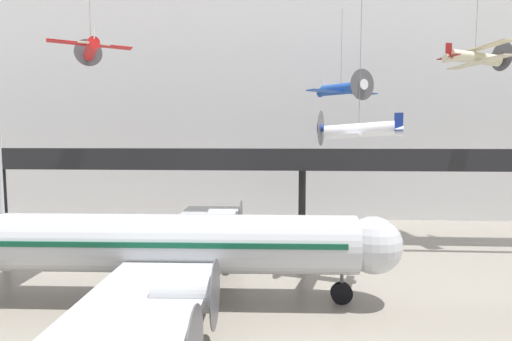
{
  "coord_description": "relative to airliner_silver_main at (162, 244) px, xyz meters",
  "views": [
    {
      "loc": [
        -2.22,
        -13.81,
        9.99
      ],
      "look_at": [
        -3.78,
        12.79,
        7.69
      ],
      "focal_mm": 28.0,
      "sensor_mm": 36.0,
      "label": 1
    }
  ],
  "objects": [
    {
      "name": "suspended_plane_red_highwing",
      "position": [
        -9.54,
        11.75,
        14.1
      ],
      "size": [
        6.55,
        5.92,
        5.79
      ],
      "rotation": [
        0.0,
        0.0,
        2.11
      ],
      "color": "red"
    },
    {
      "name": "mezzanine_walkway",
      "position": [
        9.21,
        14.49,
        3.71
      ],
      "size": [
        110.0,
        3.2,
        8.87
      ],
      "color": "black",
      "rests_on": "ground"
    },
    {
      "name": "hangar_back_wall",
      "position": [
        9.21,
        26.4,
        9.9
      ],
      "size": [
        140.0,
        3.0,
        26.88
      ],
      "color": "white",
      "rests_on": "ground"
    },
    {
      "name": "airliner_silver_main",
      "position": [
        0.0,
        0.0,
        0.0
      ],
      "size": [
        28.98,
        32.8,
        10.19
      ],
      "rotation": [
        0.0,
        0.0,
        0.03
      ],
      "color": "#B7BABF",
      "rests_on": "ground"
    },
    {
      "name": "suspended_plane_cream_biplane",
      "position": [
        24.39,
        14.26,
        13.45
      ],
      "size": [
        6.08,
        7.33,
        6.45
      ],
      "rotation": [
        0.0,
        0.0,
        0.23
      ],
      "color": "beige"
    },
    {
      "name": "suspended_plane_blue_trainer",
      "position": [
        12.96,
        16.88,
        11.02
      ],
      "size": [
        7.42,
        6.74,
        8.93
      ],
      "rotation": [
        0.0,
        0.0,
        5.27
      ],
      "color": "#1E4CAD"
    },
    {
      "name": "suspended_plane_white_twin",
      "position": [
        12.2,
        3.67,
        6.82
      ],
      "size": [
        5.71,
        6.79,
        12.67
      ],
      "rotation": [
        0.0,
        0.0,
        2.87
      ],
      "color": "silver"
    }
  ]
}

